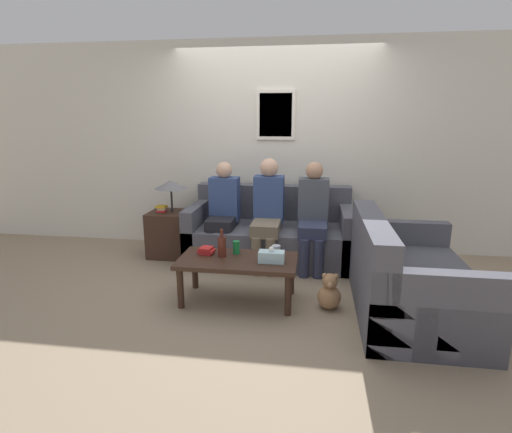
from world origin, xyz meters
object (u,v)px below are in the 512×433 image
(couch_main, at_px, (271,235))
(teddy_bear, at_px, (329,293))
(wine_bottle, at_px, (222,246))
(person_middle, at_px, (268,209))
(drinking_glass, at_px, (276,250))
(coffee_table, at_px, (238,264))
(person_right, at_px, (313,213))
(person_left, at_px, (223,209))
(couch_side, at_px, (407,282))

(couch_main, distance_m, teddy_bear, 1.42)
(wine_bottle, height_order, person_middle, person_middle)
(drinking_glass, bearing_deg, wine_bottle, -165.35)
(coffee_table, xyz_separation_m, wine_bottle, (-0.15, 0.04, 0.16))
(teddy_bear, bearing_deg, coffee_table, 177.39)
(couch_main, distance_m, person_right, 0.63)
(wine_bottle, relative_size, person_left, 0.23)
(couch_side, relative_size, person_middle, 1.25)
(person_left, bearing_deg, person_middle, -5.04)
(wine_bottle, height_order, teddy_bear, wine_bottle)
(coffee_table, height_order, drinking_glass, drinking_glass)
(couch_main, height_order, coffee_table, couch_main)
(couch_main, relative_size, drinking_glass, 21.88)
(drinking_glass, xyz_separation_m, person_left, (-0.71, 0.89, 0.17))
(person_left, distance_m, person_right, 1.05)
(person_right, distance_m, teddy_bear, 1.17)
(couch_side, xyz_separation_m, person_right, (-0.82, 1.04, 0.34))
(couch_side, relative_size, coffee_table, 1.40)
(wine_bottle, height_order, person_left, person_left)
(drinking_glass, xyz_separation_m, person_middle, (-0.18, 0.84, 0.19))
(person_left, relative_size, person_right, 0.98)
(wine_bottle, bearing_deg, person_middle, 72.27)
(wine_bottle, distance_m, person_middle, 1.03)
(couch_main, bearing_deg, coffee_table, -98.12)
(couch_main, distance_m, couch_side, 1.81)
(couch_main, height_order, drinking_glass, couch_main)
(couch_main, bearing_deg, drinking_glass, -80.91)
(wine_bottle, xyz_separation_m, drinking_glass, (0.49, 0.13, -0.06))
(couch_main, height_order, teddy_bear, couch_main)
(person_middle, bearing_deg, teddy_bear, -56.96)
(drinking_glass, relative_size, person_left, 0.07)
(person_right, bearing_deg, wine_bottle, -130.50)
(wine_bottle, xyz_separation_m, person_left, (-0.22, 1.02, 0.12))
(couch_main, relative_size, couch_side, 1.26)
(couch_main, xyz_separation_m, wine_bottle, (-0.33, -1.16, 0.22))
(teddy_bear, bearing_deg, couch_main, 118.30)
(coffee_table, relative_size, wine_bottle, 4.10)
(person_middle, relative_size, teddy_bear, 3.67)
(drinking_glass, relative_size, teddy_bear, 0.26)
(couch_main, bearing_deg, teddy_bear, -61.70)
(couch_main, bearing_deg, person_middle, -94.70)
(person_middle, xyz_separation_m, teddy_bear, (0.68, -1.05, -0.51))
(couch_side, bearing_deg, drinking_glass, 80.04)
(drinking_glass, bearing_deg, person_right, 68.33)
(couch_side, xyz_separation_m, coffee_table, (-1.49, 0.03, 0.06))
(couch_side, relative_size, teddy_bear, 4.57)
(couch_main, distance_m, person_left, 0.66)
(couch_main, height_order, person_left, person_left)
(couch_side, bearing_deg, wine_bottle, 87.40)
(couch_side, bearing_deg, couch_main, 46.92)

